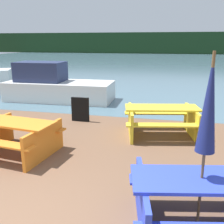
{
  "coord_description": "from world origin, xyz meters",
  "views": [
    {
      "loc": [
        2.02,
        -2.12,
        2.42
      ],
      "look_at": [
        0.74,
        3.48,
        0.85
      ],
      "focal_mm": 42.0,
      "sensor_mm": 36.0,
      "label": 1
    }
  ],
  "objects_px": {
    "picnic_table_orange": "(16,134)",
    "boat": "(55,86)",
    "picnic_table_blue": "(200,199)",
    "picnic_table_yellow": "(161,118)",
    "umbrella_navy": "(209,106)",
    "signboard": "(80,109)"
  },
  "relations": [
    {
      "from": "picnic_table_blue",
      "to": "picnic_table_orange",
      "type": "distance_m",
      "value": 4.03
    },
    {
      "from": "picnic_table_blue",
      "to": "boat",
      "type": "distance_m",
      "value": 8.62
    },
    {
      "from": "picnic_table_blue",
      "to": "umbrella_navy",
      "type": "bearing_deg",
      "value": 153.43
    },
    {
      "from": "picnic_table_yellow",
      "to": "signboard",
      "type": "distance_m",
      "value": 2.59
    },
    {
      "from": "picnic_table_orange",
      "to": "umbrella_navy",
      "type": "distance_m",
      "value": 4.21
    },
    {
      "from": "signboard",
      "to": "picnic_table_orange",
      "type": "bearing_deg",
      "value": -101.78
    },
    {
      "from": "picnic_table_blue",
      "to": "signboard",
      "type": "distance_m",
      "value": 5.28
    },
    {
      "from": "umbrella_navy",
      "to": "boat",
      "type": "xyz_separation_m",
      "value": [
        -5.17,
        6.9,
        -1.11
      ]
    },
    {
      "from": "picnic_table_orange",
      "to": "signboard",
      "type": "height_order",
      "value": "signboard"
    },
    {
      "from": "picnic_table_blue",
      "to": "picnic_table_yellow",
      "type": "bearing_deg",
      "value": 100.3
    },
    {
      "from": "picnic_table_blue",
      "to": "umbrella_navy",
      "type": "xyz_separation_m",
      "value": [
        -0.0,
        0.0,
        1.23
      ]
    },
    {
      "from": "picnic_table_blue",
      "to": "picnic_table_yellow",
      "type": "xyz_separation_m",
      "value": [
        -0.64,
        3.54,
        0.02
      ]
    },
    {
      "from": "picnic_table_orange",
      "to": "boat",
      "type": "distance_m",
      "value": 5.47
    },
    {
      "from": "picnic_table_yellow",
      "to": "boat",
      "type": "height_order",
      "value": "boat"
    },
    {
      "from": "picnic_table_blue",
      "to": "signboard",
      "type": "xyz_separation_m",
      "value": [
        -3.13,
        4.25,
        -0.08
      ]
    },
    {
      "from": "picnic_table_orange",
      "to": "picnic_table_yellow",
      "type": "bearing_deg",
      "value": 32.02
    },
    {
      "from": "picnic_table_orange",
      "to": "picnic_table_yellow",
      "type": "xyz_separation_m",
      "value": [
        3.03,
        1.9,
        0.02
      ]
    },
    {
      "from": "boat",
      "to": "signboard",
      "type": "relative_size",
      "value": 5.93
    },
    {
      "from": "umbrella_navy",
      "to": "boat",
      "type": "relative_size",
      "value": 0.52
    },
    {
      "from": "picnic_table_yellow",
      "to": "boat",
      "type": "xyz_separation_m",
      "value": [
        -4.53,
        3.36,
        0.11
      ]
    },
    {
      "from": "picnic_table_orange",
      "to": "boat",
      "type": "relative_size",
      "value": 0.42
    },
    {
      "from": "boat",
      "to": "signboard",
      "type": "xyz_separation_m",
      "value": [
        2.04,
        -2.64,
        -0.2
      ]
    }
  ]
}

